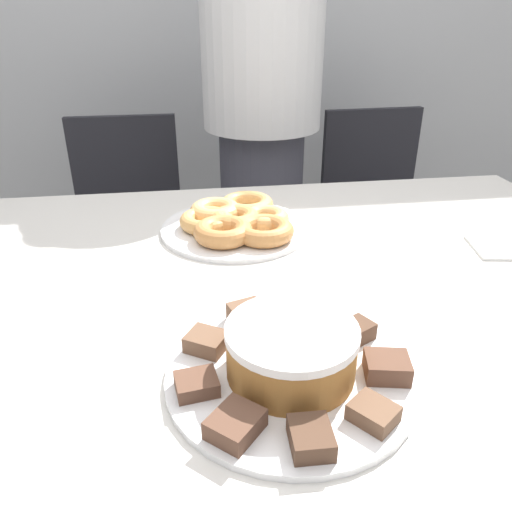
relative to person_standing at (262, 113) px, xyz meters
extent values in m
cube|color=silver|center=(-0.10, -0.92, -0.14)|extent=(1.48, 1.09, 0.03)
cylinder|color=silver|center=(-0.78, -0.44, -0.53)|extent=(0.06, 0.06, 0.75)
cylinder|color=silver|center=(0.58, -0.44, -0.53)|extent=(0.06, 0.06, 0.75)
cylinder|color=#383842|center=(0.00, 0.00, -0.47)|extent=(0.29, 0.29, 0.86)
cylinder|color=silver|center=(0.00, 0.00, 0.29)|extent=(0.39, 0.39, 0.68)
cylinder|color=black|center=(-0.49, 0.01, -0.90)|extent=(0.44, 0.44, 0.01)
cylinder|color=#262626|center=(-0.49, 0.01, -0.69)|extent=(0.06, 0.06, 0.39)
cube|color=black|center=(-0.49, 0.01, -0.48)|extent=(0.44, 0.44, 0.04)
cube|color=black|center=(-0.49, 0.21, -0.25)|extent=(0.40, 0.03, 0.42)
cylinder|color=black|center=(0.49, 0.01, -0.90)|extent=(0.44, 0.44, 0.01)
cylinder|color=#262626|center=(0.49, 0.01, -0.69)|extent=(0.06, 0.06, 0.39)
cube|color=black|center=(0.49, 0.01, -0.48)|extent=(0.46, 0.46, 0.04)
cube|color=black|center=(0.48, 0.21, -0.25)|extent=(0.40, 0.05, 0.42)
cylinder|color=white|center=(-0.14, -1.17, -0.12)|extent=(0.33, 0.33, 0.01)
cylinder|color=white|center=(-0.16, -0.67, -0.12)|extent=(0.33, 0.33, 0.01)
cylinder|color=#9E662D|center=(-0.14, -1.17, -0.09)|extent=(0.17, 0.17, 0.06)
cylinder|color=white|center=(-0.14, -1.17, -0.05)|extent=(0.17, 0.17, 0.01)
cube|color=brown|center=(-0.07, -1.27, -0.11)|extent=(0.07, 0.07, 0.02)
cube|color=brown|center=(-0.02, -1.19, -0.10)|extent=(0.07, 0.06, 0.03)
cube|color=#513828|center=(-0.03, -1.11, -0.10)|extent=(0.06, 0.06, 0.03)
cube|color=#513828|center=(-0.10, -1.05, -0.10)|extent=(0.07, 0.07, 0.02)
cube|color=brown|center=(-0.18, -1.05, -0.10)|extent=(0.07, 0.07, 0.03)
cube|color=brown|center=(-0.25, -1.10, -0.10)|extent=(0.07, 0.07, 0.02)
cube|color=brown|center=(-0.27, -1.19, -0.11)|extent=(0.06, 0.05, 0.02)
cube|color=brown|center=(-0.23, -1.26, -0.10)|extent=(0.08, 0.08, 0.02)
cube|color=#513828|center=(-0.15, -1.29, -0.10)|extent=(0.05, 0.06, 0.02)
torus|color=#D18E4C|center=(-0.16, -0.67, -0.10)|extent=(0.11, 0.11, 0.04)
torus|color=#C68447|center=(-0.11, -0.74, -0.10)|extent=(0.13, 0.13, 0.04)
torus|color=#E5AD66|center=(-0.10, -0.67, -0.10)|extent=(0.10, 0.10, 0.03)
torus|color=tan|center=(-0.13, -0.58, -0.10)|extent=(0.12, 0.12, 0.03)
torus|color=#E5AD66|center=(-0.20, -0.62, -0.10)|extent=(0.12, 0.12, 0.04)
torus|color=tan|center=(-0.23, -0.67, -0.10)|extent=(0.12, 0.12, 0.03)
torus|color=#C68447|center=(-0.20, -0.74, -0.10)|extent=(0.12, 0.12, 0.04)
cube|color=white|center=(0.38, -0.84, -0.12)|extent=(0.15, 0.13, 0.01)
camera|label=1|loc=(-0.26, -1.68, 0.32)|focal=35.00mm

